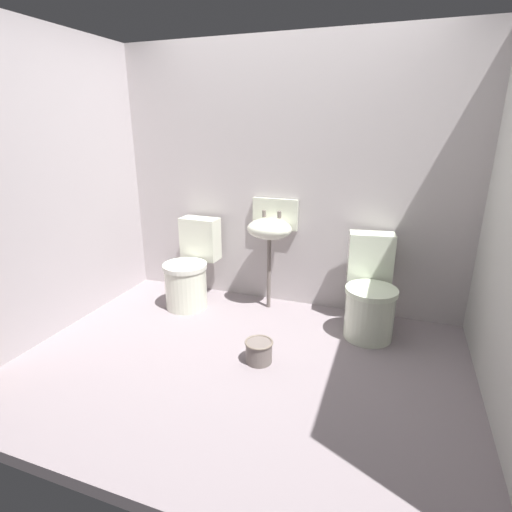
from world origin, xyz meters
The scene contains 7 objects.
ground_plane centered at (0.00, 0.00, -0.04)m, with size 3.54×2.50×0.08m, color gray.
wall_back centered at (0.00, 1.10, 1.16)m, with size 3.54×0.10×2.32m, color #BBB2B3.
wall_left centered at (-1.62, 0.10, 1.16)m, with size 0.10×2.30×2.32m, color #B5ABAF.
toilet_left centered at (-0.81, 0.70, 0.32)m, with size 0.41×0.60×0.78m.
toilet_right centered at (0.81, 0.70, 0.32)m, with size 0.47×0.64×0.78m.
sink centered at (-0.09, 0.89, 0.75)m, with size 0.42×0.35×0.99m.
bucket centered at (0.12, -0.01, 0.09)m, with size 0.20×0.20×0.16m.
Camera 1 is at (0.94, -2.33, 1.63)m, focal length 27.78 mm.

